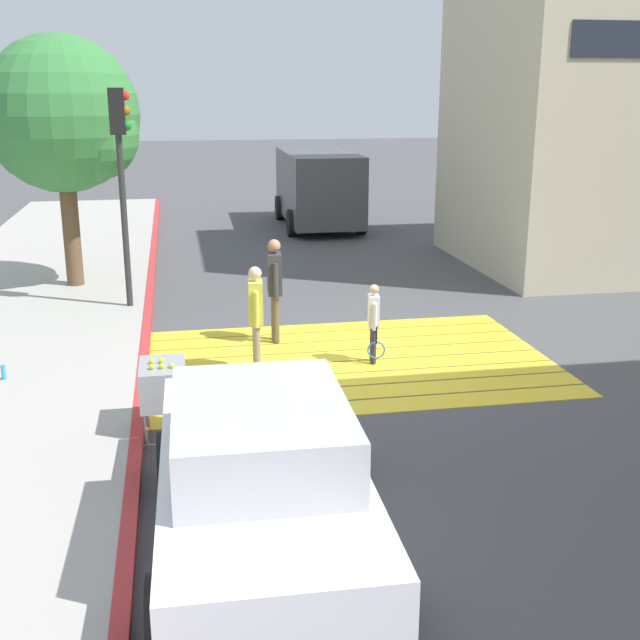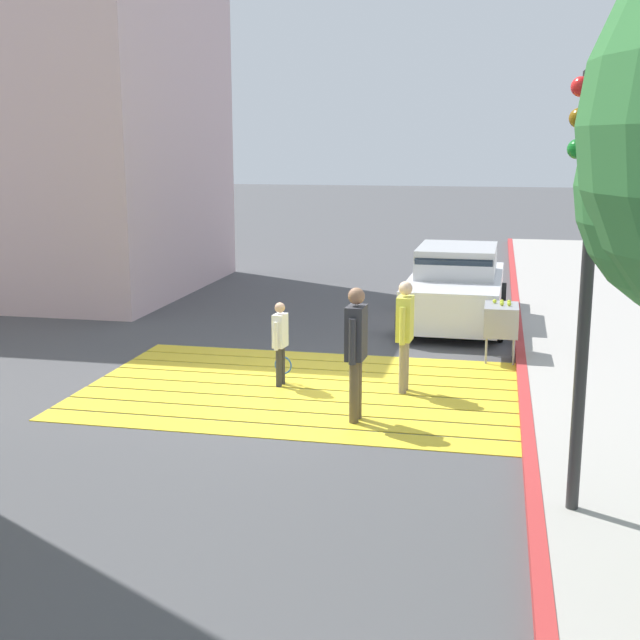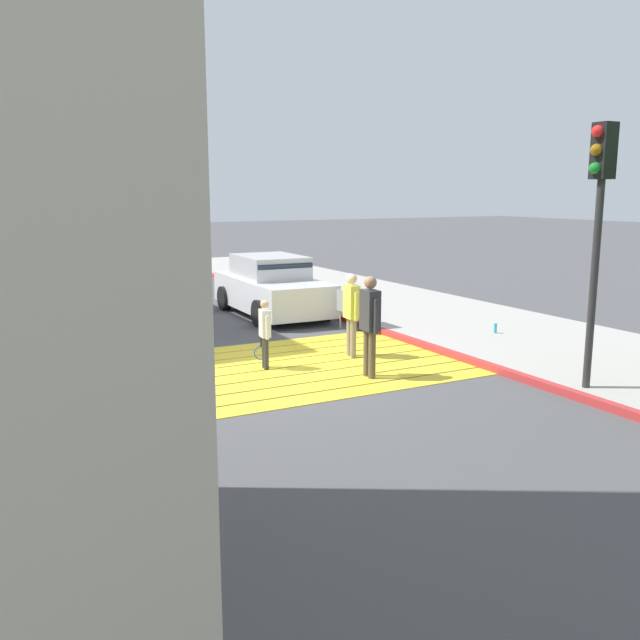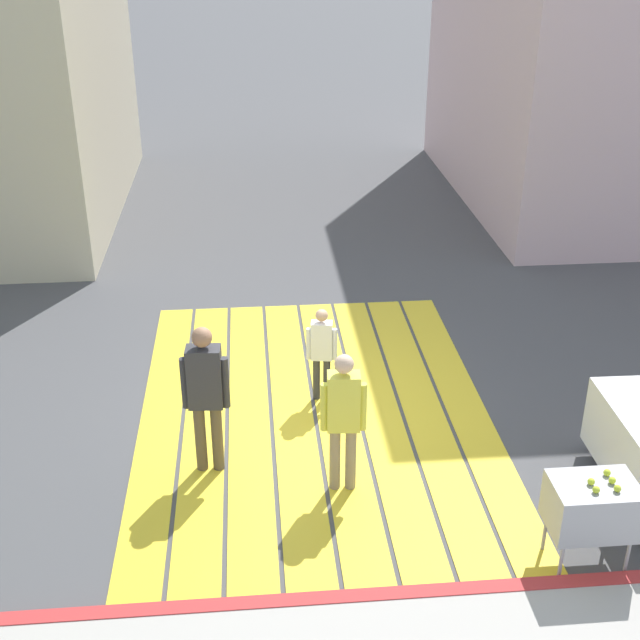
{
  "view_description": "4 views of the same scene",
  "coord_description": "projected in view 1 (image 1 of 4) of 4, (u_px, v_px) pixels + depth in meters",
  "views": [
    {
      "loc": [
        -2.66,
        -11.79,
        4.19
      ],
      "look_at": [
        -0.49,
        -0.04,
        0.73
      ],
      "focal_mm": 44.64,
      "sensor_mm": 36.0,
      "label": 1
    },
    {
      "loc": [
        -2.77,
        11.7,
        3.62
      ],
      "look_at": [
        -0.26,
        -0.15,
        1.04
      ],
      "focal_mm": 46.97,
      "sensor_mm": 36.0,
      "label": 2
    },
    {
      "loc": [
        5.06,
        11.05,
        3.21
      ],
      "look_at": [
        -0.73,
        -0.0,
        0.84
      ],
      "focal_mm": 37.97,
      "sensor_mm": 36.0,
      "label": 3
    },
    {
      "loc": [
        -8.89,
        0.73,
        5.73
      ],
      "look_at": [
        0.37,
        -0.1,
        1.13
      ],
      "focal_mm": 46.94,
      "sensor_mm": 36.0,
      "label": 4
    }
  ],
  "objects": [
    {
      "name": "pedestrian_adult_lead",
      "position": [
        256.0,
        311.0,
        12.06
      ],
      "size": [
        0.23,
        0.49,
        1.66
      ],
      "color": "gray",
      "rests_on": "ground"
    },
    {
      "name": "crosswalk_stripes",
      "position": [
        350.0,
        361.0,
        12.76
      ],
      "size": [
        6.4,
        4.35,
        0.01
      ],
      "color": "yellow",
      "rests_on": "ground"
    },
    {
      "name": "traffic_light_corner",
      "position": [
        121.0,
        155.0,
        14.83
      ],
      "size": [
        0.39,
        0.28,
        4.24
      ],
      "color": "#2D2D2D",
      "rests_on": "ground"
    },
    {
      "name": "van_down_street",
      "position": [
        318.0,
        186.0,
        25.11
      ],
      "size": [
        2.44,
        5.24,
        2.35
      ],
      "color": "#4C4C51",
      "rests_on": "ground"
    },
    {
      "name": "street_tree",
      "position": [
        67.0,
        119.0,
        16.33
      ],
      "size": [
        3.2,
        3.2,
        5.32
      ],
      "color": "brown",
      "rests_on": "ground"
    },
    {
      "name": "ground_plane",
      "position": [
        350.0,
        362.0,
        12.76
      ],
      "size": [
        120.0,
        120.0,
        0.0
      ],
      "primitive_type": "plane",
      "color": "#4C4C4F"
    },
    {
      "name": "curb_painted",
      "position": [
        143.0,
        370.0,
        12.18
      ],
      "size": [
        0.16,
        40.0,
        0.13
      ],
      "primitive_type": "cube",
      "color": "#BC3333",
      "rests_on": "ground"
    },
    {
      "name": "water_bottle",
      "position": [
        4.0,
        372.0,
        11.61
      ],
      "size": [
        0.07,
        0.07,
        0.22
      ],
      "primitive_type": "cylinder",
      "color": "#33A5BF",
      "rests_on": "sidewalk_west"
    },
    {
      "name": "car_parked_near_curb",
      "position": [
        260.0,
        480.0,
        7.32
      ],
      "size": [
        2.05,
        4.34,
        1.57
      ],
      "color": "white",
      "rests_on": "ground"
    },
    {
      "name": "tennis_ball_cart",
      "position": [
        163.0,
        384.0,
        9.83
      ],
      "size": [
        0.56,
        0.8,
        1.02
      ],
      "color": "#99999E",
      "rests_on": "ground"
    },
    {
      "name": "pedestrian_adult_trailing",
      "position": [
        275.0,
        283.0,
        13.49
      ],
      "size": [
        0.25,
        0.52,
        1.79
      ],
      "color": "brown",
      "rests_on": "ground"
    },
    {
      "name": "pedestrian_child_with_racket",
      "position": [
        374.0,
        319.0,
        12.5
      ],
      "size": [
        0.28,
        0.41,
        1.29
      ],
      "color": "#333338",
      "rests_on": "ground"
    }
  ]
}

